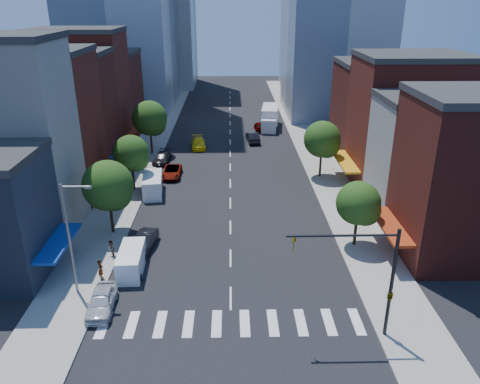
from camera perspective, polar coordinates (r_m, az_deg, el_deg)
The scene contains 32 objects.
ground at distance 36.87m, azimuth -1.15°, elevation -12.82°, with size 220.00×220.00×0.00m, color black.
sidewalk_left at distance 74.28m, azimuth -10.94°, elevation 5.56°, with size 5.00×120.00×0.15m, color gray.
sidewalk_right at distance 74.24m, azimuth 8.53°, elevation 5.72°, with size 5.00×120.00×0.15m, color gray.
crosswalk at distance 34.46m, azimuth -1.14°, elevation -15.71°, with size 19.00×3.00×0.01m, color silver.
bldg_left_1 at distance 48.63m, azimuth -26.97°, elevation 5.41°, with size 12.00×8.00×18.00m, color silver.
bldg_left_2 at distance 56.37m, azimuth -23.31°, elevation 7.06°, with size 12.00×9.00×16.00m, color maroon.
bldg_left_3 at distance 64.21m, azimuth -20.58°, elevation 8.73°, with size 12.00×8.00×15.00m, color #531A14.
bldg_left_4 at distance 71.91m, azimuth -18.58°, elevation 11.18°, with size 12.00×9.00×17.00m, color maroon.
bldg_left_5 at distance 81.24m, azimuth -16.53°, elevation 11.18°, with size 12.00×10.00×13.00m, color #531A14.
bldg_right_0 at distance 44.47m, azimuth 26.94°, elevation 1.22°, with size 12.00×9.00×14.00m, color #531A14.
bldg_right_1 at distance 51.97m, azimuth 22.65°, elevation 3.64°, with size 12.00×8.00×12.00m, color silver.
bldg_right_2 at distance 59.57m, azimuth 19.59°, elevation 7.86°, with size 12.00×10.00×15.00m, color maroon.
bldg_right_3 at distance 68.98m, azimuth 16.71°, elevation 9.24°, with size 12.00×10.00×13.00m, color #531A14.
traffic_signal at distance 32.33m, azimuth 17.05°, elevation -10.69°, with size 7.24×2.24×8.00m.
streetlight at distance 36.93m, azimuth -19.92°, elevation -4.69°, with size 2.25×0.25×9.00m.
tree_left_near at distance 45.62m, azimuth -15.63°, elevation 0.54°, with size 4.80×4.80×7.30m.
tree_left_mid at distance 55.81m, azimuth -13.00°, elevation 4.47°, with size 4.20×4.20×6.65m.
tree_left_far at distance 68.87m, azimuth -10.84°, elevation 8.66°, with size 5.00×5.00×7.75m.
tree_right_near at distance 43.24m, azimuth 14.43°, elevation -1.55°, with size 4.00×4.00×6.20m.
tree_right_far at distance 59.47m, azimuth 10.13°, elevation 6.16°, with size 4.60×4.60×7.20m.
parked_car_front at distance 36.67m, azimuth -16.55°, elevation -12.65°, with size 1.81×4.51×1.54m, color silver.
parked_car_second at distance 43.98m, azimuth -11.52°, elevation -5.88°, with size 1.53×4.38×1.44m, color black.
parked_car_third at distance 60.69m, azimuth -8.31°, elevation 2.46°, with size 2.28×4.93×1.37m, color #999999.
parked_car_rear at distance 66.19m, azimuth -9.48°, elevation 4.12°, with size 1.95×4.80×1.39m, color black.
cargo_van_near at distance 40.47m, azimuth -13.13°, elevation -8.26°, with size 2.11×4.83×2.03m.
cargo_van_far at distance 55.44m, azimuth -10.61°, elevation 0.81°, with size 2.75×5.55×2.27m.
taxi at distance 72.21m, azimuth -5.10°, elevation 5.95°, with size 2.08×5.13×1.49m, color yellow.
traffic_car_oncoming at distance 74.94m, azimuth 1.56°, elevation 6.70°, with size 1.70×4.87×1.60m, color black.
traffic_car_far at distance 81.75m, azimuth 2.45°, elevation 8.02°, with size 1.82×4.52×1.54m, color #999999.
box_truck at distance 83.45m, azimuth 3.66°, elevation 8.98°, with size 3.72×9.32×3.65m.
pedestrian_near at distance 39.94m, azimuth -16.61°, elevation -9.05°, with size 0.64×0.42×1.77m, color #999999.
pedestrian_far at distance 43.05m, azimuth -15.45°, elevation -6.65°, with size 0.74×0.58×1.53m, color #999999.
Camera 1 is at (0.11, -30.03, 21.39)m, focal length 35.00 mm.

